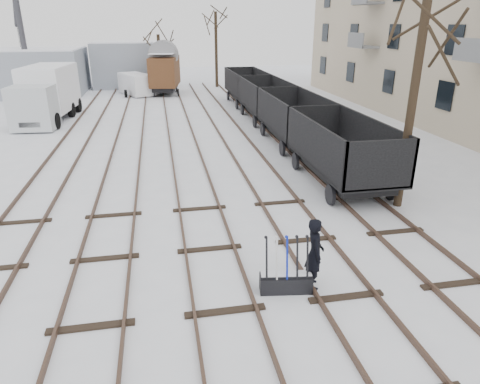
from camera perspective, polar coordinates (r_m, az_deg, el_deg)
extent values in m
plane|color=white|center=(10.36, -1.98, -15.72)|extent=(120.00, 120.00, 0.00)
cube|color=black|center=(23.65, -23.90, 4.55)|extent=(0.07, 52.00, 0.15)
cube|color=black|center=(23.36, -20.48, 4.85)|extent=(0.07, 52.00, 0.15)
cube|color=black|center=(23.14, -16.66, 5.16)|extent=(0.07, 52.00, 0.15)
cube|color=black|center=(23.02, -13.10, 5.43)|extent=(0.07, 52.00, 0.15)
cube|color=black|center=(12.06, -18.03, -10.82)|extent=(1.90, 0.20, 0.08)
cube|color=black|center=(23.00, -9.20, 5.71)|extent=(0.07, 52.00, 0.15)
cube|color=black|center=(23.08, -5.62, 5.93)|extent=(0.07, 52.00, 0.15)
cube|color=black|center=(11.98, -3.49, -9.89)|extent=(1.90, 0.20, 0.08)
cube|color=black|center=(23.26, -1.76, 6.15)|extent=(0.07, 52.00, 0.15)
cube|color=black|center=(23.52, 1.71, 6.33)|extent=(0.07, 52.00, 0.15)
cube|color=black|center=(12.64, 10.28, -8.42)|extent=(1.90, 0.20, 0.08)
cube|color=black|center=(23.89, 5.40, 6.49)|extent=(0.07, 52.00, 0.15)
cube|color=black|center=(24.32, 8.68, 6.61)|extent=(0.07, 52.00, 0.15)
cube|color=black|center=(13.92, 21.99, -6.78)|extent=(1.90, 0.20, 0.08)
cube|color=gray|center=(45.90, -26.45, 14.13)|extent=(10.00, 8.00, 4.00)
cube|color=white|center=(45.75, -26.89, 16.65)|extent=(9.80, 7.84, 0.10)
cube|color=gray|center=(48.40, -14.61, 16.14)|extent=(7.00, 6.00, 4.40)
cube|color=white|center=(48.26, -14.88, 18.79)|extent=(6.86, 5.88, 0.10)
cube|color=black|center=(10.98, 6.11, -12.01)|extent=(1.35, 0.60, 0.44)
cube|color=black|center=(10.85, 6.16, -10.96)|extent=(1.33, 0.48, 0.06)
cube|color=white|center=(10.83, 6.17, -10.78)|extent=(1.27, 0.43, 0.03)
cylinder|color=black|center=(10.53, 3.55, -8.82)|extent=(0.09, 0.32, 1.08)
cylinder|color=silver|center=(10.56, 4.91, -8.78)|extent=(0.09, 0.32, 1.08)
cylinder|color=#0D1EA9|center=(10.59, 6.27, -8.72)|extent=(0.09, 0.32, 1.08)
cylinder|color=black|center=(10.63, 7.62, -8.67)|extent=(0.09, 0.32, 1.08)
cylinder|color=black|center=(10.68, 8.95, -8.60)|extent=(0.09, 0.32, 1.08)
imported|color=black|center=(10.90, 9.93, -8.06)|extent=(0.55, 0.75, 1.88)
cube|color=black|center=(18.25, 13.07, 3.29)|extent=(2.10, 5.78, 0.44)
cube|color=black|center=(18.18, 13.13, 3.95)|extent=(2.63, 6.57, 0.13)
cube|color=black|center=(17.47, 9.56, 6.51)|extent=(0.11, 6.57, 1.75)
cube|color=black|center=(18.48, 16.97, 6.69)|extent=(0.11, 6.57, 1.75)
cube|color=white|center=(18.15, 13.16, 4.28)|extent=(2.37, 6.31, 0.07)
cylinder|color=black|center=(16.08, 11.94, -0.36)|extent=(0.13, 0.77, 0.77)
cylinder|color=black|center=(20.65, 13.80, 4.41)|extent=(0.13, 0.77, 0.77)
cube|color=black|center=(24.01, 7.08, 8.06)|extent=(2.10, 5.78, 0.44)
cube|color=black|center=(23.96, 7.10, 8.57)|extent=(2.63, 6.57, 0.13)
cube|color=black|center=(23.43, 4.21, 10.57)|extent=(0.11, 6.57, 1.75)
cube|color=black|center=(24.19, 10.09, 10.65)|extent=(0.11, 6.57, 1.75)
cube|color=white|center=(23.93, 7.11, 8.83)|extent=(2.37, 6.31, 0.07)
cylinder|color=black|center=(21.80, 5.65, 5.84)|extent=(0.13, 0.77, 0.77)
cylinder|color=black|center=(26.40, 8.19, 8.51)|extent=(0.13, 0.77, 0.77)
cube|color=black|center=(30.03, 3.37, 10.91)|extent=(2.10, 5.78, 0.44)
cube|color=black|center=(29.99, 3.38, 11.32)|extent=(2.63, 6.57, 0.13)
cube|color=black|center=(29.57, 0.99, 12.93)|extent=(0.11, 6.57, 1.75)
cube|color=black|center=(30.17, 5.80, 13.01)|extent=(0.11, 6.57, 1.75)
cube|color=white|center=(29.97, 3.39, 11.53)|extent=(2.37, 6.31, 0.07)
cylinder|color=black|center=(27.81, 1.97, 9.38)|extent=(0.13, 0.77, 0.77)
cylinder|color=black|center=(32.39, 4.56, 11.08)|extent=(0.13, 0.77, 0.77)
cube|color=black|center=(36.18, 0.88, 12.78)|extent=(2.10, 5.78, 0.44)
cube|color=black|center=(36.15, 0.88, 13.12)|extent=(2.63, 6.57, 0.13)
cube|color=black|center=(35.80, -1.15, 14.45)|extent=(0.11, 6.57, 1.75)
cube|color=black|center=(36.30, 2.90, 14.53)|extent=(0.11, 6.57, 1.75)
cube|color=white|center=(36.13, 0.88, 13.30)|extent=(2.37, 6.31, 0.07)
cylinder|color=black|center=(33.97, -0.43, 11.64)|extent=(0.13, 0.77, 0.77)
cylinder|color=black|center=(38.51, 2.04, 12.82)|extent=(0.13, 0.77, 0.77)
cube|color=black|center=(41.99, -9.88, 13.61)|extent=(2.53, 4.57, 0.39)
cube|color=#472815|center=(41.81, -10.01, 15.61)|extent=(3.09, 5.22, 2.56)
cube|color=white|center=(41.68, -10.16, 17.82)|extent=(2.82, 4.94, 0.04)
cylinder|color=black|center=(40.46, -11.36, 12.79)|extent=(0.12, 0.69, 0.69)
cylinder|color=black|center=(43.62, -8.45, 13.59)|extent=(0.12, 0.69, 0.69)
cube|color=black|center=(32.52, -24.00, 9.70)|extent=(1.93, 8.01, 0.31)
cube|color=silver|center=(29.58, -25.40, 10.11)|extent=(2.67, 2.29, 2.61)
cube|color=white|center=(33.09, -24.10, 12.54)|extent=(3.07, 5.63, 2.92)
cube|color=white|center=(32.94, -24.50, 15.07)|extent=(3.00, 5.52, 0.04)
cylinder|color=black|center=(30.24, -27.16, 8.30)|extent=(0.31, 1.04, 1.04)
cylinder|color=black|center=(35.12, -21.16, 10.78)|extent=(0.31, 1.04, 1.04)
cube|color=white|center=(41.99, -13.72, 13.81)|extent=(3.47, 4.74, 1.78)
cube|color=white|center=(41.89, -13.83, 15.04)|extent=(3.38, 4.63, 0.04)
cylinder|color=black|center=(40.76, -14.99, 12.56)|extent=(0.22, 0.69, 0.69)
cylinder|color=black|center=(43.42, -12.38, 13.30)|extent=(0.22, 0.69, 0.69)
cube|color=#333338|center=(44.49, -25.99, 11.98)|extent=(2.51, 2.51, 0.88)
cylinder|color=#333338|center=(44.14, -26.86, 17.00)|extent=(0.48, 0.48, 8.79)
cylinder|color=#333338|center=(46.05, -26.99, 21.52)|extent=(2.13, 5.39, 4.05)
cylinder|color=black|center=(48.27, -25.72, 18.45)|extent=(0.04, 0.04, 4.94)
cylinder|color=black|center=(15.81, 22.11, 11.81)|extent=(0.30, 0.30, 8.00)
cylinder|color=black|center=(44.11, -10.63, 16.54)|extent=(0.30, 0.30, 5.26)
cylinder|color=black|center=(46.02, -3.19, 18.35)|extent=(0.30, 0.30, 7.34)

